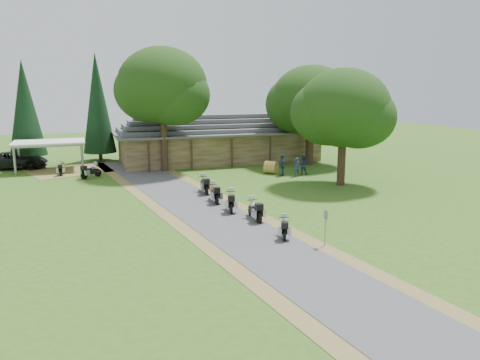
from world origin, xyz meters
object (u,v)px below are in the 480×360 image
object	(u,v)px
motorcycle_row_c	(231,200)
motorcycle_row_e	(204,184)
motorcycle_row_b	(255,209)
motorcycle_carport_b	(91,170)
lodge	(219,137)
hay_bale	(271,167)
carport	(50,156)
motorcycle_row_a	(284,227)
motorcycle_carport_a	(62,168)
motorcycle_row_d	(214,192)
car_dark_suv	(14,156)

from	to	relation	value
motorcycle_row_c	motorcycle_row_e	world-z (taller)	motorcycle_row_e
motorcycle_row_b	motorcycle_carport_b	world-z (taller)	motorcycle_row_b
lodge	motorcycle_row_e	world-z (taller)	lodge
lodge	hay_bale	distance (m)	9.21
motorcycle_row_b	hay_bale	bearing A→B (deg)	-24.02
lodge	carport	size ratio (longest dim) A/B	3.39
motorcycle_row_a	motorcycle_carport_a	distance (m)	25.26
carport	motorcycle_row_c	xyz separation A→B (m)	(11.55, -19.34, -0.68)
lodge	hay_bale	size ratio (longest dim) A/B	18.62
lodge	hay_bale	bearing A→B (deg)	-75.00
motorcycle_row_b	motorcycle_row_e	bearing A→B (deg)	9.97
motorcycle_row_b	motorcycle_carport_b	size ratio (longest dim) A/B	1.02
motorcycle_row_d	motorcycle_row_c	bearing A→B (deg)	-166.99
motorcycle_row_c	motorcycle_row_b	bearing A→B (deg)	-147.93
carport	motorcycle_row_e	bearing A→B (deg)	-51.48
motorcycle_carport_b	car_dark_suv	bearing A→B (deg)	94.04
motorcycle_row_a	motorcycle_row_e	distance (m)	11.39
motorcycle_row_b	car_dark_suv	bearing A→B (deg)	35.66
lodge	motorcycle_row_b	xyz separation A→B (m)	(-4.33, -22.11, -1.78)
lodge	car_dark_suv	size ratio (longest dim) A/B	3.33
lodge	motorcycle_row_a	bearing A→B (deg)	-98.91
motorcycle_row_a	motorcycle_row_c	world-z (taller)	motorcycle_row_c
motorcycle_row_e	car_dark_suv	bearing A→B (deg)	45.70
motorcycle_carport_a	motorcycle_row_b	bearing A→B (deg)	-141.25
motorcycle_row_d	motorcycle_carport_a	bearing A→B (deg)	40.48
carport	hay_bale	world-z (taller)	carport
motorcycle_row_d	motorcycle_carport_a	xyz separation A→B (m)	(-10.13, 14.04, -0.11)
carport	motorcycle_row_e	size ratio (longest dim) A/B	3.11
motorcycle_row_b	motorcycle_row_e	world-z (taller)	motorcycle_row_e
carport	motorcycle_carport_a	bearing A→B (deg)	-69.72
carport	motorcycle_row_b	xyz separation A→B (m)	(12.26, -21.75, -0.70)
car_dark_suv	motorcycle_row_d	world-z (taller)	car_dark_suv
motorcycle_carport_b	motorcycle_carport_a	bearing A→B (deg)	95.99
car_dark_suv	lodge	bearing A→B (deg)	-86.48
motorcycle_row_b	lodge	bearing A→B (deg)	-8.68
motorcycle_row_c	carport	bearing A→B (deg)	46.50
motorcycle_row_a	motorcycle_carport_a	world-z (taller)	same
lodge	motorcycle_row_e	distance (m)	15.40
motorcycle_carport_b	carport	bearing A→B (deg)	84.38
hay_bale	carport	bearing A→B (deg)	156.20
motorcycle_row_d	hay_bale	world-z (taller)	motorcycle_row_d
motorcycle_row_e	motorcycle_row_b	bearing A→B (deg)	-169.09
motorcycle_row_c	motorcycle_carport_a	size ratio (longest dim) A/B	1.19
motorcycle_row_c	motorcycle_row_d	world-z (taller)	motorcycle_row_c
motorcycle_row_b	motorcycle_row_c	xyz separation A→B (m)	(-0.71, 2.41, 0.02)
carport	motorcycle_row_c	bearing A→B (deg)	-59.42
motorcycle_carport_a	lodge	bearing A→B (deg)	-70.38
motorcycle_row_d	motorcycle_carport_b	size ratio (longest dim) A/B	1.04
lodge	motorcycle_row_a	size ratio (longest dim) A/B	12.77
car_dark_suv	motorcycle_carport_a	distance (m)	6.44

